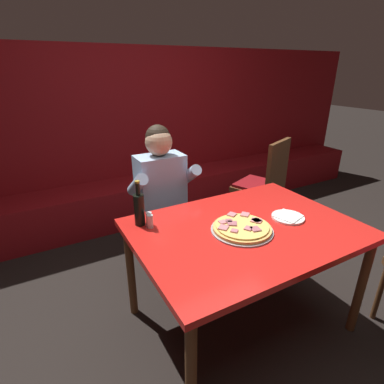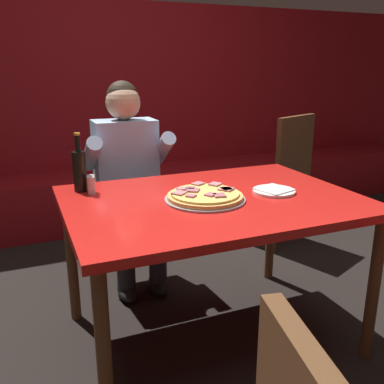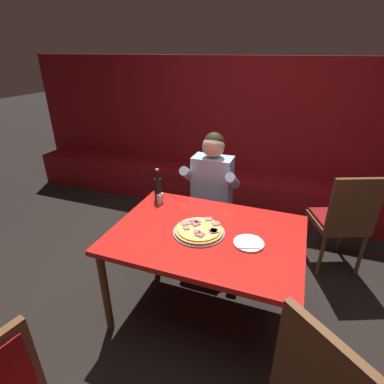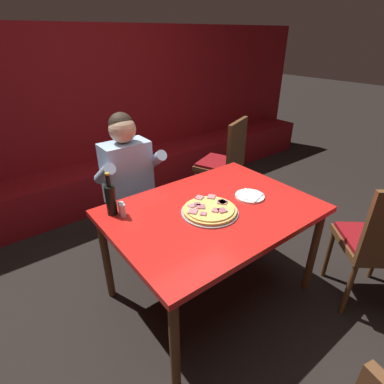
% 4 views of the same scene
% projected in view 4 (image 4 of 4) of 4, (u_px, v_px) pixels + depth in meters
% --- Properties ---
extents(ground_plane, '(24.00, 24.00, 0.00)m').
position_uv_depth(ground_plane, '(210.00, 290.00, 2.37)').
color(ground_plane, black).
extents(booth_wall_panel, '(6.80, 0.16, 1.90)m').
position_uv_depth(booth_wall_panel, '(89.00, 116.00, 3.45)').
color(booth_wall_panel, maroon).
rests_on(booth_wall_panel, ground_plane).
extents(booth_bench, '(6.46, 0.48, 0.46)m').
position_uv_depth(booth_bench, '(109.00, 182.00, 3.56)').
color(booth_bench, maroon).
rests_on(booth_bench, ground_plane).
extents(main_dining_table, '(1.38, 1.00, 0.76)m').
position_uv_depth(main_dining_table, '(213.00, 218.00, 2.05)').
color(main_dining_table, brown).
rests_on(main_dining_table, ground_plane).
extents(pizza, '(0.38, 0.38, 0.05)m').
position_uv_depth(pizza, '(210.00, 210.00, 1.96)').
color(pizza, '#9E9EA3').
rests_on(pizza, main_dining_table).
extents(plate_white_paper, '(0.21, 0.21, 0.02)m').
position_uv_depth(plate_white_paper, '(250.00, 196.00, 2.15)').
color(plate_white_paper, white).
rests_on(plate_white_paper, main_dining_table).
extents(beer_bottle, '(0.07, 0.07, 0.29)m').
position_uv_depth(beer_bottle, '(111.00, 199.00, 1.90)').
color(beer_bottle, black).
rests_on(beer_bottle, main_dining_table).
extents(shaker_oregano, '(0.04, 0.04, 0.09)m').
position_uv_depth(shaker_oregano, '(123.00, 211.00, 1.91)').
color(shaker_oregano, silver).
rests_on(shaker_oregano, main_dining_table).
extents(shaker_red_pepper_flakes, '(0.04, 0.04, 0.09)m').
position_uv_depth(shaker_red_pepper_flakes, '(121.00, 209.00, 1.94)').
color(shaker_red_pepper_flakes, silver).
rests_on(shaker_red_pepper_flakes, main_dining_table).
extents(diner_seated_blue_shirt, '(0.53, 0.53, 1.27)m').
position_uv_depth(diner_seated_blue_shirt, '(133.00, 184.00, 2.45)').
color(diner_seated_blue_shirt, black).
rests_on(diner_seated_blue_shirt, ground_plane).
extents(dining_chair_side_aisle, '(0.58, 0.58, 1.01)m').
position_uv_depth(dining_chair_side_aisle, '(226.00, 158.00, 3.30)').
color(dining_chair_side_aisle, brown).
rests_on(dining_chair_side_aisle, ground_plane).
extents(dining_chair_near_right, '(0.62, 0.62, 1.01)m').
position_uv_depth(dining_chair_near_right, '(383.00, 240.00, 2.00)').
color(dining_chair_near_right, brown).
rests_on(dining_chair_near_right, ground_plane).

